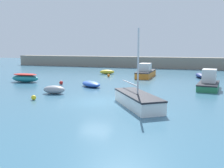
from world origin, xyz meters
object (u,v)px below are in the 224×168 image
object	(u,v)px
fishing_dinghy_green	(54,90)
mooring_buoy_orange	(109,75)
sailboat_tall_mast	(137,100)
mooring_buoy_red	(61,83)
motorboat_grey_hull	(146,72)
mooring_buoy_yellow	(34,98)
rowboat_with_red_cover	(25,78)
open_tender_yellow	(91,84)
dinghy_near_pier	(107,72)
rowboat_blue_near	(201,75)
cabin_cruiser_white	(209,82)

from	to	relation	value
fishing_dinghy_green	mooring_buoy_orange	world-z (taller)	fishing_dinghy_green
sailboat_tall_mast	mooring_buoy_red	world-z (taller)	sailboat_tall_mast
motorboat_grey_hull	mooring_buoy_yellow	xyz separation A→B (m)	(-6.38, -18.02, -0.50)
mooring_buoy_yellow	mooring_buoy_red	bearing A→B (deg)	103.06
sailboat_tall_mast	mooring_buoy_yellow	world-z (taller)	sailboat_tall_mast
fishing_dinghy_green	mooring_buoy_orange	size ratio (longest dim) A/B	5.18
rowboat_with_red_cover	mooring_buoy_red	xyz separation A→B (m)	(5.29, -0.53, -0.32)
open_tender_yellow	mooring_buoy_red	bearing A→B (deg)	-148.53
dinghy_near_pier	rowboat_blue_near	size ratio (longest dim) A/B	0.69
rowboat_blue_near	mooring_buoy_red	xyz separation A→B (m)	(-15.85, -11.48, -0.11)
fishing_dinghy_green	sailboat_tall_mast	bearing A→B (deg)	156.74
rowboat_with_red_cover	sailboat_tall_mast	bearing A→B (deg)	-30.84
cabin_cruiser_white	mooring_buoy_yellow	xyz separation A→B (m)	(-14.33, -9.93, -0.50)
dinghy_near_pier	rowboat_blue_near	bearing A→B (deg)	165.81
cabin_cruiser_white	rowboat_blue_near	bearing A→B (deg)	-169.33
fishing_dinghy_green	mooring_buoy_red	distance (m)	5.64
rowboat_with_red_cover	mooring_buoy_orange	size ratio (longest dim) A/B	8.47
sailboat_tall_mast	rowboat_blue_near	world-z (taller)	sailboat_tall_mast
cabin_cruiser_white	mooring_buoy_red	size ratio (longest dim) A/B	11.22
cabin_cruiser_white	mooring_buoy_yellow	bearing A→B (deg)	-46.91
rowboat_blue_near	mooring_buoy_yellow	distance (m)	24.14
dinghy_near_pier	motorboat_grey_hull	bearing A→B (deg)	149.42
motorboat_grey_hull	open_tender_yellow	bearing A→B (deg)	158.79
motorboat_grey_hull	rowboat_blue_near	xyz separation A→B (m)	(7.56, 1.69, -0.37)
cabin_cruiser_white	mooring_buoy_orange	size ratio (longest dim) A/B	11.43
cabin_cruiser_white	fishing_dinghy_green	size ratio (longest dim) A/B	2.21
dinghy_near_pier	fishing_dinghy_green	size ratio (longest dim) A/B	1.13
mooring_buoy_red	cabin_cruiser_white	bearing A→B (deg)	6.00
dinghy_near_pier	mooring_buoy_red	xyz separation A→B (m)	(-1.69, -12.00, -0.12)
mooring_buoy_red	open_tender_yellow	bearing A→B (deg)	-6.27
fishing_dinghy_green	rowboat_blue_near	size ratio (longest dim) A/B	0.61
sailboat_tall_mast	open_tender_yellow	bearing A→B (deg)	-171.89
rowboat_with_red_cover	open_tender_yellow	distance (m)	9.29
rowboat_with_red_cover	fishing_dinghy_green	world-z (taller)	rowboat_with_red_cover
mooring_buoy_orange	fishing_dinghy_green	bearing A→B (deg)	-94.01
cabin_cruiser_white	mooring_buoy_yellow	size ratio (longest dim) A/B	11.95
rowboat_with_red_cover	sailboat_tall_mast	xyz separation A→B (m)	(15.96, -8.53, -0.02)
motorboat_grey_hull	mooring_buoy_yellow	world-z (taller)	motorboat_grey_hull
sailboat_tall_mast	motorboat_grey_hull	distance (m)	17.96
sailboat_tall_mast	mooring_buoy_yellow	xyz separation A→B (m)	(-8.76, -0.22, -0.32)
rowboat_with_red_cover	fishing_dinghy_green	bearing A→B (deg)	-40.57
cabin_cruiser_white	rowboat_with_red_cover	xyz separation A→B (m)	(-21.54, -1.18, -0.17)
mooring_buoy_red	mooring_buoy_orange	size ratio (longest dim) A/B	1.02
rowboat_with_red_cover	mooring_buoy_orange	distance (m)	11.59
fishing_dinghy_green	rowboat_blue_near	world-z (taller)	fishing_dinghy_green
dinghy_near_pier	mooring_buoy_orange	size ratio (longest dim) A/B	5.84
mooring_buoy_yellow	rowboat_with_red_cover	bearing A→B (deg)	129.46
dinghy_near_pier	mooring_buoy_red	size ratio (longest dim) A/B	5.73
rowboat_blue_near	mooring_buoy_red	size ratio (longest dim) A/B	8.36
mooring_buoy_yellow	rowboat_blue_near	bearing A→B (deg)	54.72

